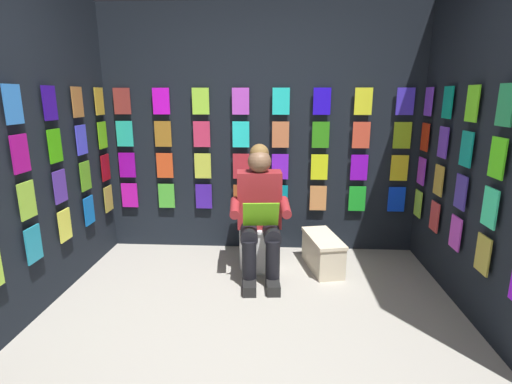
% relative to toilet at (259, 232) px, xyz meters
% --- Properties ---
extents(ground_plane, '(30.00, 30.00, 0.00)m').
position_rel_toilet_xyz_m(ground_plane, '(0.00, 1.64, -0.33)').
color(ground_plane, '#9E998E').
extents(display_wall_back, '(3.31, 0.14, 2.49)m').
position_rel_toilet_xyz_m(display_wall_back, '(0.00, -0.48, 0.91)').
color(display_wall_back, black).
rests_on(display_wall_back, ground).
extents(display_wall_left, '(0.14, 2.06, 2.49)m').
position_rel_toilet_xyz_m(display_wall_left, '(-1.65, 0.60, 0.91)').
color(display_wall_left, black).
rests_on(display_wall_left, ground).
extents(display_wall_right, '(0.14, 2.06, 2.49)m').
position_rel_toilet_xyz_m(display_wall_right, '(1.66, 0.60, 0.91)').
color(display_wall_right, black).
rests_on(display_wall_right, ground).
extents(toilet, '(0.42, 0.57, 0.77)m').
position_rel_toilet_xyz_m(toilet, '(0.00, 0.00, 0.00)').
color(toilet, white).
rests_on(toilet, ground).
extents(person_reading, '(0.55, 0.71, 1.19)m').
position_rel_toilet_xyz_m(person_reading, '(-0.02, 0.23, 0.27)').
color(person_reading, maroon).
rests_on(person_reading, ground).
extents(comic_longbox_near, '(0.38, 0.64, 0.32)m').
position_rel_toilet_xyz_m(comic_longbox_near, '(-0.61, 0.07, -0.16)').
color(comic_longbox_near, beige).
rests_on(comic_longbox_near, ground).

